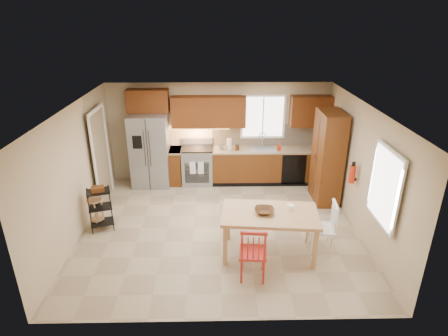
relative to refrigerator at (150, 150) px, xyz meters
name	(u,v)px	position (x,y,z in m)	size (l,w,h in m)	color
floor	(220,227)	(1.70, -2.12, -0.91)	(5.50, 5.50, 0.00)	tan
ceiling	(220,107)	(1.70, -2.12, 1.59)	(5.50, 5.00, 0.02)	silver
wall_back	(219,132)	(1.70, 0.38, 0.34)	(5.50, 0.02, 2.50)	#CCB793
wall_front	(222,248)	(1.70, -4.62, 0.34)	(5.50, 0.02, 2.50)	#CCB793
wall_left	(76,173)	(-1.05, -2.12, 0.34)	(0.02, 5.00, 2.50)	#CCB793
wall_right	(362,170)	(4.45, -2.12, 0.34)	(0.02, 5.00, 2.50)	#CCB793
refrigerator	(150,150)	(0.00, 0.00, 0.00)	(0.92, 0.75, 1.82)	gray
range_stove	(197,166)	(1.15, 0.06, -0.45)	(0.76, 0.63, 0.92)	gray
base_cabinet_narrow	(176,166)	(0.60, 0.08, -0.46)	(0.30, 0.60, 0.90)	#603211
base_cabinet_run	(270,165)	(2.99, 0.08, -0.46)	(2.92, 0.60, 0.90)	#603211
dishwasher	(294,170)	(3.55, -0.22, -0.46)	(0.60, 0.02, 0.78)	black
backsplash	(270,135)	(2.99, 0.36, 0.27)	(2.92, 0.03, 0.55)	#C7B496
upper_over_fridge	(148,101)	(0.00, 0.20, 1.19)	(1.00, 0.35, 0.55)	#5F280F
upper_left_block	(209,112)	(1.45, 0.20, 0.92)	(1.80, 0.35, 0.75)	#5F280F
upper_right_block	(311,111)	(3.95, 0.20, 0.92)	(1.00, 0.35, 0.75)	#5F280F
window_back	(263,117)	(2.80, 0.35, 0.74)	(1.12, 0.04, 1.12)	white
sink	(263,150)	(2.80, 0.08, -0.05)	(0.62, 0.46, 0.16)	gray
undercab_glow	(197,128)	(1.15, 0.17, 0.52)	(1.60, 0.30, 0.01)	#FFBF66
soap_bottle	(279,146)	(3.18, -0.02, 0.09)	(0.09, 0.09, 0.19)	red
paper_towel	(229,144)	(1.95, 0.03, 0.13)	(0.12, 0.12, 0.28)	white
canister_steel	(221,146)	(1.75, 0.03, 0.08)	(0.11, 0.11, 0.18)	gray
canister_wood	(237,147)	(2.15, 0.00, 0.06)	(0.10, 0.10, 0.14)	#472813
pantry	(327,157)	(4.13, -0.93, 0.14)	(0.50, 0.95, 2.10)	#603211
fire_extinguisher	(352,174)	(4.33, -1.98, 0.19)	(0.12, 0.12, 0.36)	red
window_right	(385,187)	(4.38, -3.27, 0.54)	(0.04, 1.02, 1.32)	white
doorway	(101,157)	(-0.97, -0.82, 0.14)	(0.04, 0.95, 2.10)	#8C7A59
dining_table	(269,234)	(2.57, -3.01, -0.50)	(1.68, 0.94, 0.82)	tan
chair_red	(253,252)	(2.22, -3.66, -0.42)	(0.46, 0.46, 0.99)	#B1231B
chair_white	(321,227)	(3.52, -2.96, -0.42)	(0.46, 0.46, 0.99)	white
table_bowl	(264,213)	(2.46, -3.01, -0.08)	(0.34, 0.34, 0.08)	#472813
table_jar	(290,208)	(2.94, -2.90, -0.05)	(0.13, 0.13, 0.15)	white
bar_stool	(96,213)	(-0.80, -2.05, -0.59)	(0.31, 0.31, 0.65)	tan
utility_cart	(101,209)	(-0.68, -2.12, -0.47)	(0.44, 0.34, 0.89)	black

